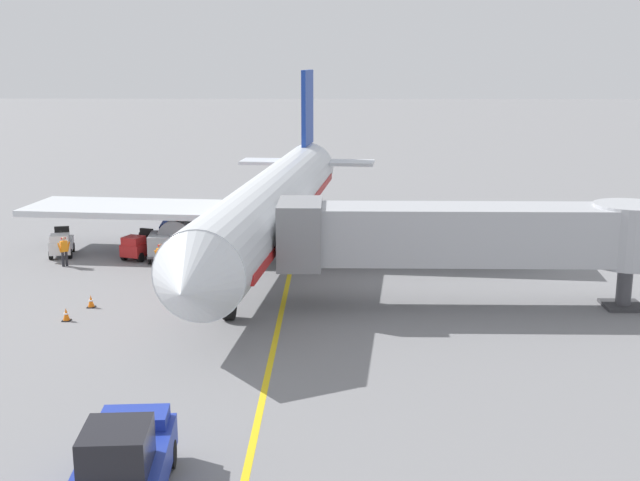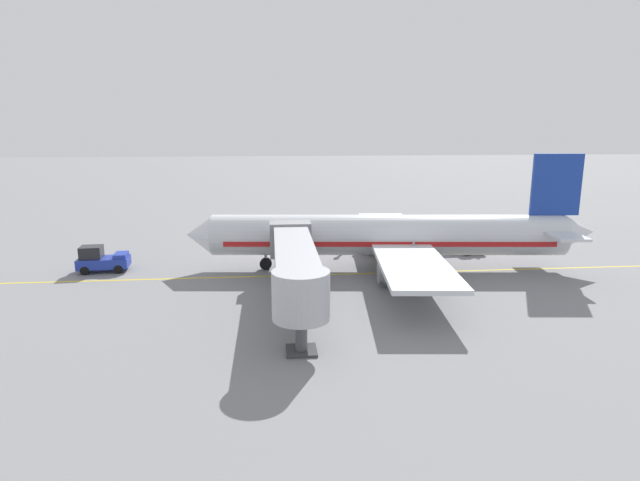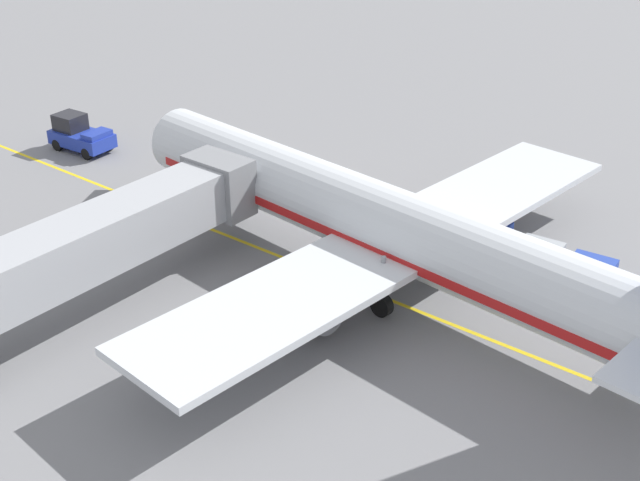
% 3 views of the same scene
% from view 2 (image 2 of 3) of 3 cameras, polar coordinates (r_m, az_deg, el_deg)
% --- Properties ---
extents(ground_plane, '(400.00, 400.00, 0.00)m').
position_cam_2_polar(ground_plane, '(47.22, 9.38, -3.53)').
color(ground_plane, slate).
extents(gate_lead_in_line, '(0.24, 80.00, 0.01)m').
position_cam_2_polar(gate_lead_in_line, '(47.22, 9.38, -3.53)').
color(gate_lead_in_line, gold).
rests_on(gate_lead_in_line, ground).
extents(parked_airliner, '(30.37, 37.35, 10.63)m').
position_cam_2_polar(parked_airliner, '(47.23, 7.84, 0.50)').
color(parked_airliner, silver).
rests_on(parked_airliner, ground).
extents(jet_bridge, '(17.81, 3.50, 4.98)m').
position_cam_2_polar(jet_bridge, '(36.40, -2.83, -2.53)').
color(jet_bridge, '#A8AAAF').
rests_on(jet_bridge, ground).
extents(pushback_tractor, '(2.54, 4.56, 2.40)m').
position_cam_2_polar(pushback_tractor, '(50.72, -23.13, -1.99)').
color(pushback_tractor, '#1E339E').
rests_on(pushback_tractor, ground).
extents(baggage_tug_lead, '(1.77, 2.71, 1.62)m').
position_cam_2_polar(baggage_tug_lead, '(59.87, 5.25, 0.67)').
color(baggage_tug_lead, silver).
rests_on(baggage_tug_lead, ground).
extents(baggage_tug_trailing, '(1.40, 2.56, 1.62)m').
position_cam_2_polar(baggage_tug_trailing, '(55.23, 16.52, -0.79)').
color(baggage_tug_trailing, slate).
rests_on(baggage_tug_trailing, ground).
extents(baggage_tug_spare, '(1.99, 2.76, 1.62)m').
position_cam_2_polar(baggage_tug_spare, '(55.20, 5.67, -0.34)').
color(baggage_tug_spare, '#B21E1E').
rests_on(baggage_tug_spare, ground).
extents(baggage_cart_front, '(1.49, 2.95, 1.58)m').
position_cam_2_polar(baggage_cart_front, '(53.74, 5.37, -0.42)').
color(baggage_cart_front, '#4C4C51').
rests_on(baggage_cart_front, ground).
extents(baggage_cart_second_in_train, '(1.49, 2.95, 1.58)m').
position_cam_2_polar(baggage_cart_second_in_train, '(54.36, 8.51, -0.36)').
color(baggage_cart_second_in_train, '#4C4C51').
rests_on(baggage_cart_second_in_train, ground).
extents(baggage_cart_third_in_train, '(1.49, 2.95, 1.58)m').
position_cam_2_polar(baggage_cart_third_in_train, '(54.76, 11.80, -0.39)').
color(baggage_cart_third_in_train, '#4C4C51').
rests_on(baggage_cart_third_in_train, ground).
extents(baggage_cart_tail_end, '(1.49, 2.95, 1.58)m').
position_cam_2_polar(baggage_cart_tail_end, '(55.58, 14.50, -0.34)').
color(baggage_cart_tail_end, '#4C4C51').
rests_on(baggage_cart_tail_end, ground).
extents(ground_crew_wing_walker, '(0.71, 0.35, 1.69)m').
position_cam_2_polar(ground_crew_wing_walker, '(50.97, 6.80, -1.16)').
color(ground_crew_wing_walker, '#232328').
rests_on(ground_crew_wing_walker, ground).
extents(ground_crew_loader, '(0.64, 0.50, 1.69)m').
position_cam_2_polar(ground_crew_loader, '(58.45, 3.09, 0.66)').
color(ground_crew_loader, '#232328').
rests_on(ground_crew_loader, ground).
extents(ground_crew_marshaller, '(0.62, 0.52, 1.69)m').
position_cam_2_polar(ground_crew_marshaller, '(52.63, 2.32, -0.65)').
color(ground_crew_marshaller, '#232328').
rests_on(ground_crew_marshaller, ground).
extents(safety_cone_nose_left, '(0.36, 0.36, 0.59)m').
position_cam_2_polar(safety_cone_nose_left, '(54.77, -6.34, -0.91)').
color(safety_cone_nose_left, black).
rests_on(safety_cone_nose_left, ground).
extents(safety_cone_nose_right, '(0.36, 0.36, 0.59)m').
position_cam_2_polar(safety_cone_nose_right, '(54.28, -4.25, -0.99)').
color(safety_cone_nose_right, black).
rests_on(safety_cone_nose_right, ground).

